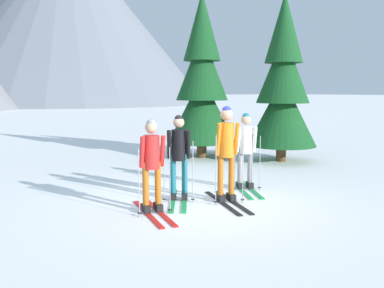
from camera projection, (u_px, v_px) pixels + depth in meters
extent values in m
plane|color=white|center=(193.00, 202.00, 7.86)|extent=(400.00, 400.00, 0.00)
cube|color=red|center=(160.00, 212.00, 7.14)|extent=(0.38, 1.68, 0.02)
cube|color=red|center=(148.00, 214.00, 7.06)|extent=(0.38, 1.68, 0.02)
cube|color=black|center=(158.00, 207.00, 7.23)|extent=(0.15, 0.28, 0.12)
cylinder|color=#B76019|center=(158.00, 183.00, 7.17)|extent=(0.11, 0.11, 0.77)
cube|color=black|center=(146.00, 208.00, 7.14)|extent=(0.15, 0.28, 0.12)
cylinder|color=#B76019|center=(146.00, 184.00, 7.09)|extent=(0.11, 0.11, 0.77)
cylinder|color=red|center=(151.00, 152.00, 7.06)|extent=(0.28, 0.28, 0.58)
sphere|color=tan|center=(151.00, 127.00, 7.01)|extent=(0.21, 0.21, 0.21)
sphere|color=gray|center=(151.00, 124.00, 7.00)|extent=(0.16, 0.16, 0.16)
cylinder|color=red|center=(162.00, 151.00, 7.07)|extent=(0.11, 0.20, 0.55)
cylinder|color=red|center=(142.00, 152.00, 6.94)|extent=(0.11, 0.20, 0.55)
cylinder|color=#A5A5AD|center=(170.00, 180.00, 7.05)|extent=(0.02, 0.02, 1.16)
cylinder|color=black|center=(170.00, 210.00, 7.12)|extent=(0.07, 0.07, 0.01)
cylinder|color=#A5A5AD|center=(139.00, 183.00, 6.86)|extent=(0.02, 0.02, 1.16)
cylinder|color=black|center=(140.00, 213.00, 6.92)|extent=(0.07, 0.07, 0.01)
cube|color=black|center=(149.00, 149.00, 7.21)|extent=(0.28, 0.20, 0.36)
cube|color=green|center=(185.00, 201.00, 7.90)|extent=(0.94, 1.46, 0.02)
cube|color=green|center=(173.00, 201.00, 7.90)|extent=(0.94, 1.46, 0.02)
cube|color=black|center=(185.00, 196.00, 7.99)|extent=(0.23, 0.28, 0.12)
cylinder|color=#1E6B7A|center=(185.00, 174.00, 7.94)|extent=(0.11, 0.11, 0.78)
cube|color=black|center=(173.00, 196.00, 7.99)|extent=(0.23, 0.28, 0.12)
cylinder|color=#1E6B7A|center=(173.00, 174.00, 7.94)|extent=(0.11, 0.11, 0.78)
cylinder|color=black|center=(179.00, 145.00, 7.86)|extent=(0.28, 0.28, 0.59)
sphere|color=tan|center=(179.00, 122.00, 7.81)|extent=(0.21, 0.21, 0.21)
sphere|color=black|center=(179.00, 119.00, 7.80)|extent=(0.16, 0.16, 0.16)
cylinder|color=black|center=(188.00, 145.00, 7.80)|extent=(0.17, 0.21, 0.56)
cylinder|color=black|center=(169.00, 145.00, 7.80)|extent=(0.17, 0.21, 0.56)
cylinder|color=#A5A5AD|center=(193.00, 172.00, 7.75)|extent=(0.02, 0.02, 1.17)
cylinder|color=black|center=(193.00, 199.00, 7.81)|extent=(0.07, 0.07, 0.01)
cylinder|color=#A5A5AD|center=(164.00, 172.00, 7.75)|extent=(0.02, 0.02, 1.17)
cylinder|color=black|center=(164.00, 199.00, 7.81)|extent=(0.07, 0.07, 0.01)
cube|color=black|center=(233.00, 202.00, 7.82)|extent=(0.53, 1.70, 0.02)
cube|color=black|center=(222.00, 203.00, 7.76)|extent=(0.53, 1.70, 0.02)
cube|color=black|center=(231.00, 197.00, 7.91)|extent=(0.17, 0.28, 0.12)
cylinder|color=#B76019|center=(231.00, 173.00, 7.85)|extent=(0.11, 0.11, 0.86)
cube|color=black|center=(220.00, 198.00, 7.84)|extent=(0.17, 0.28, 0.12)
cylinder|color=#B76019|center=(221.00, 173.00, 7.78)|extent=(0.11, 0.11, 0.86)
cylinder|color=orange|center=(226.00, 140.00, 7.73)|extent=(0.28, 0.28, 0.65)
sphere|color=tan|center=(227.00, 114.00, 7.67)|extent=(0.23, 0.23, 0.23)
sphere|color=#2D389E|center=(227.00, 111.00, 7.66)|extent=(0.18, 0.18, 0.18)
cylinder|color=orange|center=(236.00, 139.00, 7.73)|extent=(0.13, 0.22, 0.62)
cylinder|color=orange|center=(218.00, 140.00, 7.62)|extent=(0.13, 0.22, 0.62)
cylinder|color=#A5A5AD|center=(243.00, 169.00, 7.71)|extent=(0.02, 0.02, 1.30)
cylinder|color=black|center=(243.00, 200.00, 7.78)|extent=(0.07, 0.07, 0.01)
cylinder|color=#A5A5AD|center=(216.00, 171.00, 7.55)|extent=(0.02, 0.02, 1.30)
cylinder|color=black|center=(216.00, 202.00, 7.63)|extent=(0.07, 0.07, 0.01)
cube|color=green|center=(251.00, 189.00, 8.82)|extent=(0.76, 1.58, 0.02)
cube|color=green|center=(241.00, 189.00, 8.80)|extent=(0.76, 1.58, 0.02)
cube|color=black|center=(250.00, 185.00, 8.91)|extent=(0.21, 0.28, 0.12)
cylinder|color=gray|center=(250.00, 165.00, 8.86)|extent=(0.11, 0.11, 0.78)
cube|color=black|center=(240.00, 185.00, 8.88)|extent=(0.21, 0.28, 0.12)
cylinder|color=gray|center=(240.00, 166.00, 8.83)|extent=(0.11, 0.11, 0.78)
cylinder|color=white|center=(246.00, 140.00, 8.77)|extent=(0.28, 0.28, 0.58)
sphere|color=tan|center=(246.00, 120.00, 8.72)|extent=(0.21, 0.21, 0.21)
sphere|color=#1E6B7A|center=(246.00, 117.00, 8.71)|extent=(0.16, 0.16, 0.16)
cylinder|color=white|center=(255.00, 139.00, 8.74)|extent=(0.15, 0.21, 0.55)
cylinder|color=white|center=(238.00, 139.00, 8.69)|extent=(0.15, 0.21, 0.55)
cylinder|color=#A5A5AD|center=(260.00, 163.00, 8.69)|extent=(0.02, 0.02, 1.16)
cylinder|color=black|center=(259.00, 187.00, 8.76)|extent=(0.07, 0.07, 0.01)
cylinder|color=#A5A5AD|center=(235.00, 164.00, 8.62)|extent=(0.02, 0.02, 1.16)
cylinder|color=black|center=(235.00, 188.00, 8.69)|extent=(0.07, 0.07, 0.01)
cylinder|color=#51381E|center=(281.00, 145.00, 12.35)|extent=(0.30, 0.30, 0.95)
cone|color=#14471E|center=(282.00, 112.00, 12.22)|extent=(2.04, 2.04, 2.01)
cone|color=#14471E|center=(283.00, 68.00, 12.06)|extent=(1.56, 1.56, 2.01)
cone|color=#14471E|center=(284.00, 28.00, 11.91)|extent=(1.11, 1.11, 2.01)
cylinder|color=#51381E|center=(202.00, 142.00, 13.06)|extent=(0.31, 0.31, 0.99)
cone|color=#14471E|center=(202.00, 109.00, 12.93)|extent=(2.12, 2.12, 2.09)
cone|color=#14471E|center=(202.00, 66.00, 12.76)|extent=(1.62, 1.62, 2.09)
cone|color=#14471E|center=(202.00, 26.00, 12.60)|extent=(1.15, 1.15, 2.09)
cone|color=slate|center=(68.00, 18.00, 68.86)|extent=(46.58, 46.58, 28.49)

